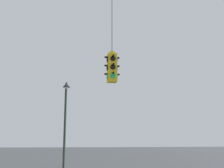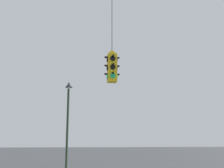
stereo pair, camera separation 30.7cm
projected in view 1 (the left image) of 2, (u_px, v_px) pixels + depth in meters
name	position (u px, v px, depth m)	size (l,w,h in m)	color
traffic_light_near_left_pole	(112.00, 67.00, 10.77)	(0.58, 0.58, 3.91)	yellow
street_lamp	(65.00, 116.00, 14.31)	(0.38, 0.66, 5.09)	#233323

